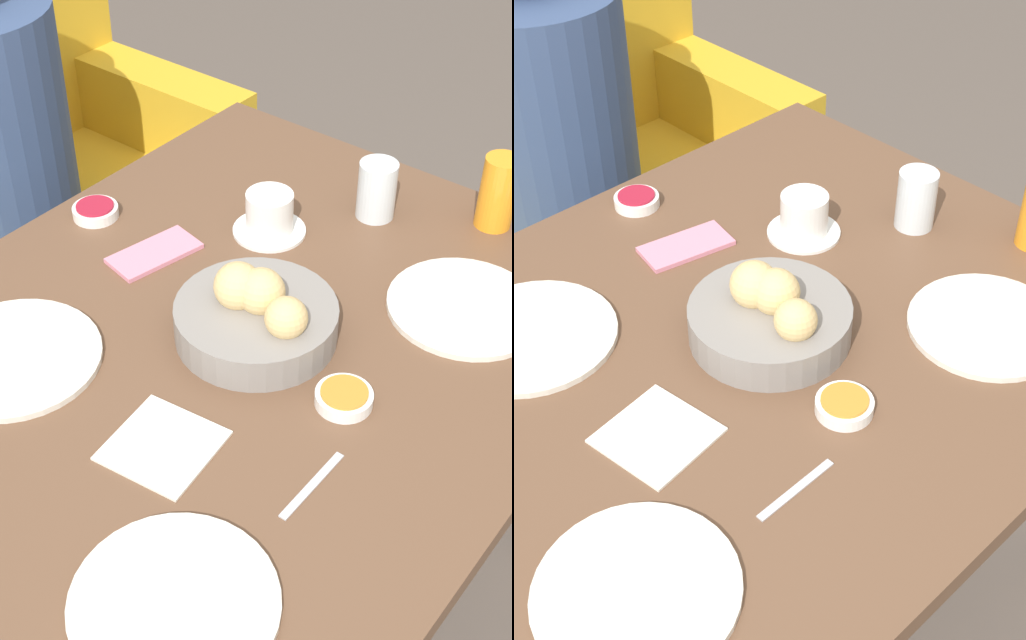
{
  "view_description": "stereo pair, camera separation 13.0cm",
  "coord_description": "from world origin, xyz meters",
  "views": [
    {
      "loc": [
        -0.71,
        -0.64,
        1.63
      ],
      "look_at": [
        0.06,
        -0.03,
        0.79
      ],
      "focal_mm": 50.0,
      "sensor_mm": 36.0,
      "label": 1
    },
    {
      "loc": [
        -0.63,
        -0.73,
        1.63
      ],
      "look_at": [
        0.06,
        -0.03,
        0.79
      ],
      "focal_mm": 50.0,
      "sensor_mm": 36.0,
      "label": 2
    }
  ],
  "objects": [
    {
      "name": "coffee_cup",
      "position": [
        0.28,
        0.12,
        0.79
      ],
      "size": [
        0.13,
        0.13,
        0.08
      ],
      "color": "white",
      "rests_on": "dining_table"
    },
    {
      "name": "cell_phone",
      "position": [
        0.11,
        0.23,
        0.76
      ],
      "size": [
        0.16,
        0.1,
        0.01
      ],
      "color": "pink",
      "rests_on": "dining_table"
    },
    {
      "name": "jam_bowl_honey",
      "position": [
        0.02,
        -0.21,
        0.77
      ],
      "size": [
        0.08,
        0.08,
        0.02
      ],
      "color": "white",
      "rests_on": "dining_table"
    },
    {
      "name": "dining_table",
      "position": [
        0.0,
        0.0,
        0.66
      ],
      "size": [
        1.24,
        0.94,
        0.76
      ],
      "color": "brown",
      "rests_on": "ground_plane"
    },
    {
      "name": "plate_near_right",
      "position": [
        0.31,
        -0.24,
        0.76
      ],
      "size": [
        0.24,
        0.24,
        0.01
      ],
      "color": "silver",
      "rests_on": "dining_table"
    },
    {
      "name": "bread_basket",
      "position": [
        0.06,
        -0.03,
        0.8
      ],
      "size": [
        0.24,
        0.24,
        0.11
      ],
      "color": "gray",
      "rests_on": "dining_table"
    },
    {
      "name": "water_tumbler",
      "position": [
        0.44,
        0.01,
        0.81
      ],
      "size": [
        0.07,
        0.07,
        0.1
      ],
      "color": "silver",
      "rests_on": "dining_table"
    },
    {
      "name": "napkin",
      "position": [
        -0.19,
        -0.07,
        0.76
      ],
      "size": [
        0.15,
        0.15,
        0.0
      ],
      "color": "silver",
      "rests_on": "dining_table"
    },
    {
      "name": "ground_plane",
      "position": [
        0.0,
        0.0,
        0.0
      ],
      "size": [
        10.0,
        10.0,
        0.0
      ],
      "primitive_type": "plane",
      "color": "#564C44"
    },
    {
      "name": "plate_near_left",
      "position": [
        -0.35,
        -0.23,
        0.76
      ],
      "size": [
        0.24,
        0.24,
        0.01
      ],
      "color": "silver",
      "rests_on": "dining_table"
    },
    {
      "name": "juice_glass",
      "position": [
        0.54,
        -0.17,
        0.82
      ],
      "size": [
        0.06,
        0.06,
        0.13
      ],
      "color": "orange",
      "rests_on": "dining_table"
    },
    {
      "name": "spoon_coffee",
      "position": [
        -0.12,
        -0.25,
        0.76
      ],
      "size": [
        0.13,
        0.01,
        0.0
      ],
      "color": "#B7B7BC",
      "rests_on": "dining_table"
    },
    {
      "name": "plate_far_center",
      "position": [
        -0.2,
        0.21,
        0.76
      ],
      "size": [
        0.25,
        0.25,
        0.01
      ],
      "color": "silver",
      "rests_on": "dining_table"
    },
    {
      "name": "jam_bowl_berry",
      "position": [
        0.13,
        0.39,
        0.77
      ],
      "size": [
        0.08,
        0.08,
        0.02
      ],
      "color": "white",
      "rests_on": "dining_table"
    },
    {
      "name": "seated_person",
      "position": [
        0.25,
        0.86,
        0.5
      ],
      "size": [
        0.37,
        0.48,
        1.19
      ],
      "color": "#23232D",
      "rests_on": "ground_plane"
    }
  ]
}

